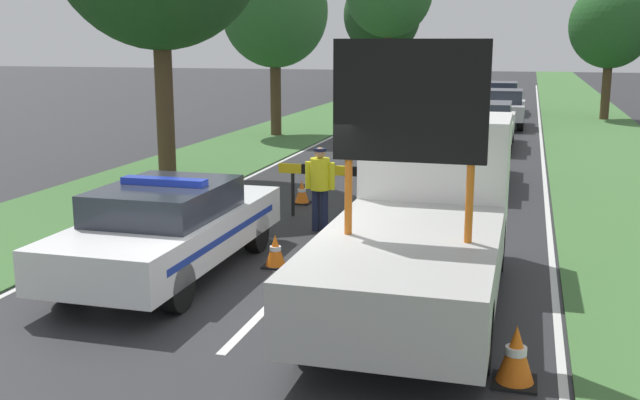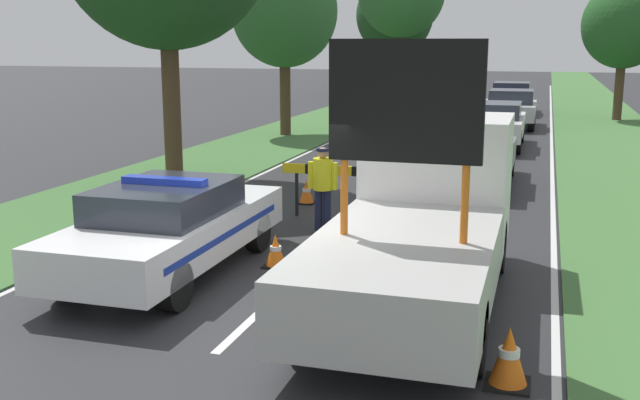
% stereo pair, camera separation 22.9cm
% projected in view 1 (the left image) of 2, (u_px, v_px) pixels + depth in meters
% --- Properties ---
extents(ground_plane, '(160.00, 160.00, 0.00)m').
position_uv_depth(ground_plane, '(269.00, 306.00, 9.92)').
color(ground_plane, '#28282B').
extents(lane_markings, '(7.44, 66.79, 0.01)m').
position_uv_depth(lane_markings, '(439.00, 134.00, 28.02)').
color(lane_markings, silver).
rests_on(lane_markings, ground).
extents(grass_verge_left, '(3.88, 120.00, 0.03)m').
position_uv_depth(grass_verge_left, '(300.00, 127.00, 30.25)').
color(grass_verge_left, '#427038').
rests_on(grass_verge_left, ground).
extents(grass_verge_right, '(3.88, 120.00, 0.03)m').
position_uv_depth(grass_verge_right, '(599.00, 137.00, 27.26)').
color(grass_verge_right, '#427038').
rests_on(grass_verge_right, ground).
extents(police_car, '(1.85, 4.84, 1.49)m').
position_uv_depth(police_car, '(170.00, 227.00, 11.14)').
color(police_car, white).
rests_on(police_car, ground).
extents(work_truck, '(2.10, 5.83, 3.46)m').
position_uv_depth(work_truck, '(424.00, 217.00, 10.14)').
color(work_truck, white).
rests_on(work_truck, ground).
extents(road_barrier, '(2.84, 0.08, 1.05)m').
position_uv_depth(road_barrier, '(348.00, 175.00, 14.55)').
color(road_barrier, black).
rests_on(road_barrier, ground).
extents(police_officer, '(0.56, 0.36, 1.56)m').
position_uv_depth(police_officer, '(320.00, 182.00, 13.63)').
color(police_officer, '#191E38').
rests_on(police_officer, ground).
extents(pedestrian_civilian, '(0.61, 0.39, 1.71)m').
position_uv_depth(pedestrian_civilian, '(384.00, 175.00, 13.84)').
color(pedestrian_civilian, '#191E38').
rests_on(pedestrian_civilian, ground).
extents(traffic_cone_near_police, '(0.50, 0.50, 0.69)m').
position_uv_depth(traffic_cone_near_police, '(434.00, 200.00, 14.86)').
color(traffic_cone_near_police, black).
rests_on(traffic_cone_near_police, ground).
extents(traffic_cone_centre_front, '(0.37, 0.37, 0.52)m').
position_uv_depth(traffic_cone_centre_front, '(275.00, 251.00, 11.56)').
color(traffic_cone_centre_front, black).
rests_on(traffic_cone_centre_front, ground).
extents(traffic_cone_near_truck, '(0.36, 0.36, 0.51)m').
position_uv_depth(traffic_cone_near_truck, '(302.00, 192.00, 16.08)').
color(traffic_cone_near_truck, black).
rests_on(traffic_cone_near_truck, ground).
extents(traffic_cone_behind_barrier, '(0.45, 0.45, 0.63)m').
position_uv_depth(traffic_cone_behind_barrier, '(516.00, 355.00, 7.61)').
color(traffic_cone_behind_barrier, black).
rests_on(traffic_cone_behind_barrier, ground).
extents(queued_car_suv_grey, '(1.82, 4.55, 1.49)m').
position_uv_depth(queued_car_suv_grey, '(467.00, 153.00, 18.17)').
color(queued_car_suv_grey, slate).
rests_on(queued_car_suv_grey, ground).
extents(queued_car_van_white, '(1.80, 4.39, 1.47)m').
position_uv_depth(queued_car_van_white, '(486.00, 123.00, 24.57)').
color(queued_car_van_white, silver).
rests_on(queued_car_van_white, ground).
extents(queued_car_sedan_silver, '(1.90, 3.99, 1.52)m').
position_uv_depth(queued_car_sedan_silver, '(500.00, 107.00, 30.24)').
color(queued_car_sedan_silver, '#B2B2B7').
rests_on(queued_car_sedan_silver, ground).
extents(queued_car_hatch_blue, '(1.86, 4.35, 1.50)m').
position_uv_depth(queued_car_hatch_blue, '(500.00, 96.00, 36.17)').
color(queued_car_hatch_blue, navy).
rests_on(queued_car_hatch_blue, ground).
extents(roadside_tree_near_left, '(3.54, 3.54, 5.97)m').
position_uv_depth(roadside_tree_near_left, '(611.00, 25.00, 32.31)').
color(roadside_tree_near_left, '#4C3823').
rests_on(roadside_tree_near_left, ground).
extents(roadside_tree_near_right, '(5.02, 5.02, 7.72)m').
position_uv_depth(roadside_tree_near_right, '(382.00, 15.00, 48.82)').
color(roadside_tree_near_right, '#4C3823').
rests_on(roadside_tree_near_right, ground).
extents(roadside_tree_far_left, '(3.82, 3.82, 6.48)m').
position_uv_depth(roadside_tree_far_left, '(275.00, 12.00, 26.75)').
color(roadside_tree_far_left, '#4C3823').
rests_on(roadside_tree_far_left, ground).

